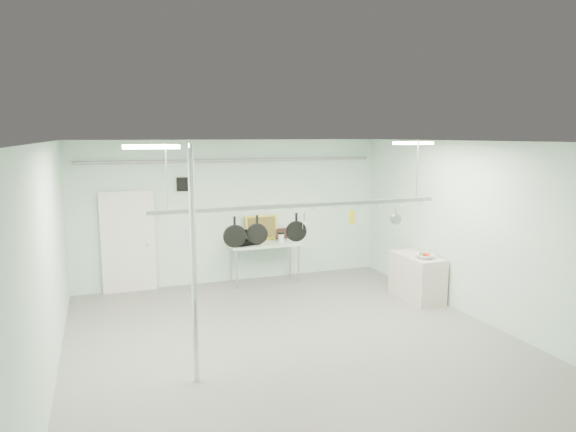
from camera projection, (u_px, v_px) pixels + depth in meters
name	position (u px, v px, depth m)	size (l,w,h in m)	color
floor	(298.00, 346.00, 8.10)	(8.00, 8.00, 0.00)	gray
ceiling	(298.00, 142.00, 7.60)	(7.00, 8.00, 0.02)	silver
back_wall	(234.00, 211.00, 11.55)	(7.00, 0.02, 3.20)	silver
right_wall	(482.00, 232.00, 9.04)	(0.02, 8.00, 3.20)	silver
door	(128.00, 243.00, 10.80)	(1.10, 0.10, 2.20)	silver
wall_vent	(184.00, 184.00, 11.06)	(0.30, 0.04, 0.30)	black
conduit_pipe	(234.00, 160.00, 11.29)	(0.07, 0.07, 6.60)	gray
chrome_pole	(194.00, 266.00, 6.72)	(0.08, 0.08, 3.20)	silver
prep_table	(264.00, 246.00, 11.51)	(1.60, 0.70, 0.91)	silver
side_cabinet	(417.00, 277.00, 10.41)	(0.60, 1.20, 0.90)	beige
pot_rack	(303.00, 203.00, 8.10)	(4.80, 0.06, 1.00)	#B7B7BC
light_panel_left	(151.00, 147.00, 6.12)	(0.65, 0.30, 0.05)	white
light_panel_right	(413.00, 143.00, 8.99)	(0.65, 0.30, 0.05)	white
microwave	(246.00, 238.00, 11.30)	(0.55, 0.37, 0.31)	black
coffee_canister	(281.00, 238.00, 11.61)	(0.13, 0.13, 0.18)	silver
painting_large	(262.00, 228.00, 11.75)	(0.78, 0.05, 0.58)	gold
painting_small	(281.00, 234.00, 11.93)	(0.30, 0.04, 0.25)	#321711
fruit_bowl	(425.00, 256.00, 10.08)	(0.36, 0.36, 0.09)	silver
skillet_left	(235.00, 232.00, 7.78)	(0.35, 0.06, 0.48)	black
skillet_mid	(257.00, 230.00, 7.90)	(0.33, 0.06, 0.45)	black
skillet_right	(296.00, 227.00, 8.12)	(0.33, 0.06, 0.44)	black
whisk	(305.00, 222.00, 8.16)	(0.15, 0.15, 0.31)	silver
grater	(352.00, 217.00, 8.44)	(0.10, 0.02, 0.25)	yellow
saucepan	(396.00, 216.00, 8.73)	(0.17, 0.09, 0.29)	#B7B7BC
fruit_cluster	(425.00, 254.00, 10.07)	(0.24, 0.24, 0.09)	maroon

